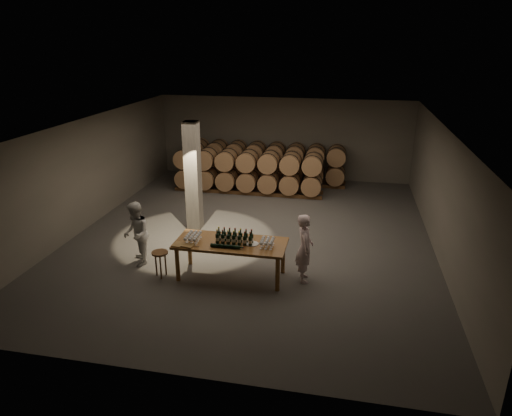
% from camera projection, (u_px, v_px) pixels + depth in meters
% --- Properties ---
extents(room, '(12.00, 12.00, 12.00)m').
position_uv_depth(room, '(193.00, 177.00, 13.19)').
color(room, '#575451').
rests_on(room, ground).
extents(tasting_table, '(2.60, 1.10, 0.90)m').
position_uv_depth(tasting_table, '(231.00, 246.00, 10.66)').
color(tasting_table, brown).
rests_on(tasting_table, ground).
extents(barrel_stack_back, '(6.26, 0.95, 1.57)m').
position_uv_depth(barrel_stack_back, '(265.00, 162.00, 17.83)').
color(barrel_stack_back, '#56351D').
rests_on(barrel_stack_back, ground).
extents(barrel_stack_front, '(5.48, 0.95, 1.57)m').
position_uv_depth(barrel_stack_front, '(248.00, 171.00, 16.61)').
color(barrel_stack_front, '#56351D').
rests_on(barrel_stack_front, ground).
extents(bottle_cluster, '(0.87, 0.24, 0.35)m').
position_uv_depth(bottle_cluster, '(234.00, 238.00, 10.53)').
color(bottle_cluster, black).
rests_on(bottle_cluster, tasting_table).
extents(lying_bottles, '(0.79, 0.09, 0.09)m').
position_uv_depth(lying_bottles, '(226.00, 246.00, 10.31)').
color(lying_bottles, black).
rests_on(lying_bottles, tasting_table).
extents(glass_cluster_left, '(0.31, 0.53, 0.17)m').
position_uv_depth(glass_cluster_left, '(193.00, 236.00, 10.65)').
color(glass_cluster_left, silver).
rests_on(glass_cluster_left, tasting_table).
extents(glass_cluster_right, '(0.30, 0.41, 0.17)m').
position_uv_depth(glass_cluster_right, '(267.00, 241.00, 10.39)').
color(glass_cluster_right, silver).
rests_on(glass_cluster_right, tasting_table).
extents(plate, '(0.30, 0.30, 0.02)m').
position_uv_depth(plate, '(252.00, 244.00, 10.52)').
color(plate, white).
rests_on(plate, tasting_table).
extents(notebook_near, '(0.31, 0.26, 0.03)m').
position_uv_depth(notebook_near, '(188.00, 246.00, 10.41)').
color(notebook_near, olive).
rests_on(notebook_near, tasting_table).
extents(notebook_corner, '(0.24, 0.30, 0.02)m').
position_uv_depth(notebook_corner, '(178.00, 244.00, 10.48)').
color(notebook_corner, olive).
rests_on(notebook_corner, tasting_table).
extents(pen, '(0.12, 0.04, 0.01)m').
position_uv_depth(pen, '(197.00, 247.00, 10.38)').
color(pen, black).
rests_on(pen, tasting_table).
extents(stool, '(0.39, 0.39, 0.64)m').
position_uv_depth(stool, '(160.00, 256.00, 10.76)').
color(stool, '#56351D').
rests_on(stool, ground).
extents(person_man, '(0.51, 0.67, 1.65)m').
position_uv_depth(person_man, '(305.00, 248.00, 10.50)').
color(person_man, silver).
rests_on(person_man, ground).
extents(person_woman, '(0.89, 0.98, 1.63)m').
position_uv_depth(person_woman, '(136.00, 234.00, 11.29)').
color(person_woman, silver).
rests_on(person_woman, ground).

